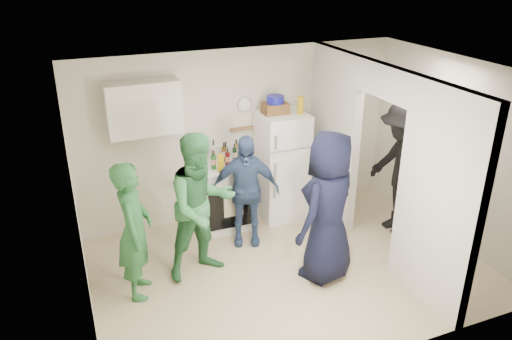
{
  "coord_description": "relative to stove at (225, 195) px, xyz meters",
  "views": [
    {
      "loc": [
        -2.39,
        -4.77,
        3.69
      ],
      "look_at": [
        -0.29,
        0.4,
        1.25
      ],
      "focal_mm": 35.0,
      "sensor_mm": 36.0,
      "label": 1
    }
  ],
  "objects": [
    {
      "name": "stove",
      "position": [
        0.0,
        0.0,
        0.0
      ],
      "size": [
        0.8,
        0.67,
        0.95
      ],
      "primitive_type": "cube",
      "color": "white",
      "rests_on": "floor"
    },
    {
      "name": "wall_back",
      "position": [
        0.38,
        0.33,
        0.77
      ],
      "size": [
        4.8,
        0.0,
        4.8
      ],
      "primitive_type": "plane",
      "rotation": [
        1.57,
        0.0,
        0.0
      ],
      "color": "silver",
      "rests_on": "floor"
    },
    {
      "name": "bottle_f",
      "position": [
        0.17,
        0.04,
        0.61
      ],
      "size": [
        0.06,
        0.06,
        0.27
      ],
      "primitive_type": "cylinder",
      "color": "black",
      "rests_on": "stove"
    },
    {
      "name": "yellow_cup_stack_stove",
      "position": [
        -0.12,
        -0.22,
        0.6
      ],
      "size": [
        0.09,
        0.09,
        0.25
      ],
      "primitive_type": "cylinder",
      "color": "yellow",
      "rests_on": "stove"
    },
    {
      "name": "bottle_h",
      "position": [
        -0.31,
        -0.11,
        0.6
      ],
      "size": [
        0.07,
        0.07,
        0.25
      ],
      "primitive_type": "cylinder",
      "color": "#9FA2AA",
      "rests_on": "stove"
    },
    {
      "name": "bottle_i",
      "position": [
        0.04,
        0.12,
        0.62
      ],
      "size": [
        0.06,
        0.06,
        0.28
      ],
      "primitive_type": "cylinder",
      "color": "#5D3F0F",
      "rests_on": "stove"
    },
    {
      "name": "upper_cabinet",
      "position": [
        -1.02,
        0.15,
        1.37
      ],
      "size": [
        0.95,
        0.34,
        0.7
      ],
      "primitive_type": "cube",
      "color": "silver",
      "rests_on": "wall_back"
    },
    {
      "name": "wall_front",
      "position": [
        0.38,
        -3.07,
        0.77
      ],
      "size": [
        4.8,
        0.0,
        4.8
      ],
      "primitive_type": "plane",
      "rotation": [
        -1.57,
        0.0,
        0.0
      ],
      "color": "silver",
      "rests_on": "floor"
    },
    {
      "name": "wall_left",
      "position": [
        -2.02,
        -1.37,
        0.77
      ],
      "size": [
        0.0,
        3.4,
        3.4
      ],
      "primitive_type": "plane",
      "rotation": [
        1.57,
        0.0,
        1.57
      ],
      "color": "silver",
      "rests_on": "floor"
    },
    {
      "name": "partition_pier_front",
      "position": [
        1.58,
        -2.47,
        0.77
      ],
      "size": [
        0.12,
        1.2,
        2.5
      ],
      "primitive_type": "cube",
      "color": "silver",
      "rests_on": "floor"
    },
    {
      "name": "person_navy",
      "position": [
        0.73,
        -1.65,
        0.46
      ],
      "size": [
        1.09,
        0.96,
        1.88
      ],
      "primitive_type": "imported",
      "rotation": [
        0.0,
        0.0,
        -2.64
      ],
      "color": "black",
      "rests_on": "floor"
    },
    {
      "name": "person_denim",
      "position": [
        0.11,
        -0.55,
        0.3
      ],
      "size": [
        0.99,
        0.67,
        1.56
      ],
      "primitive_type": "imported",
      "rotation": [
        0.0,
        0.0,
        -0.35
      ],
      "color": "#38467A",
      "rests_on": "floor"
    },
    {
      "name": "nook_window_frame",
      "position": [
        2.75,
        -1.17,
        1.17
      ],
      "size": [
        0.04,
        0.76,
        0.86
      ],
      "primitive_type": "cube",
      "color": "white",
      "rests_on": "wall_right"
    },
    {
      "name": "partition_pier_back",
      "position": [
        1.58,
        -0.27,
        0.77
      ],
      "size": [
        0.12,
        1.2,
        2.5
      ],
      "primitive_type": "cube",
      "color": "silver",
      "rests_on": "floor"
    },
    {
      "name": "wicker_basket",
      "position": [
        0.78,
        0.02,
        1.2
      ],
      "size": [
        0.35,
        0.25,
        0.15
      ],
      "primitive_type": "cube",
      "color": "brown",
      "rests_on": "fridge"
    },
    {
      "name": "person_green_center",
      "position": [
        -0.63,
        -1.03,
        0.44
      ],
      "size": [
        1.02,
        0.87,
        1.83
      ],
      "primitive_type": "imported",
      "rotation": [
        0.0,
        0.0,
        0.21
      ],
      "color": "#3A844C",
      "rests_on": "floor"
    },
    {
      "name": "ceiling",
      "position": [
        0.38,
        -1.37,
        2.02
      ],
      "size": [
        4.8,
        4.8,
        0.0
      ],
      "primitive_type": "plane",
      "rotation": [
        3.14,
        0.0,
        0.0
      ],
      "color": "white",
      "rests_on": "wall_back"
    },
    {
      "name": "person_nook",
      "position": [
        2.21,
        -1.07,
        0.48
      ],
      "size": [
        0.74,
        1.25,
        1.91
      ],
      "primitive_type": "imported",
      "rotation": [
        0.0,
        0.0,
        -1.6
      ],
      "color": "black",
      "rests_on": "floor"
    },
    {
      "name": "spice_shelf",
      "position": [
        0.38,
        0.28,
        0.87
      ],
      "size": [
        0.35,
        0.08,
        0.03
      ],
      "primitive_type": "cube",
      "color": "olive",
      "rests_on": "wall_back"
    },
    {
      "name": "floor",
      "position": [
        0.38,
        -1.37,
        -0.48
      ],
      "size": [
        4.8,
        4.8,
        0.0
      ],
      "primitive_type": "plane",
      "color": "beige",
      "rests_on": "ground"
    },
    {
      "name": "partition_header",
      "position": [
        1.58,
        -1.37,
        1.82
      ],
      "size": [
        0.12,
        1.0,
        0.4
      ],
      "primitive_type": "cube",
      "color": "silver",
      "rests_on": "partition_pier_back"
    },
    {
      "name": "fridge",
      "position": [
        0.88,
        -0.03,
        0.33
      ],
      "size": [
        0.66,
        0.64,
        1.61
      ],
      "primitive_type": "cube",
      "color": "white",
      "rests_on": "floor"
    },
    {
      "name": "nook_window",
      "position": [
        2.76,
        -1.17,
        1.17
      ],
      "size": [
        0.03,
        0.7,
        0.8
      ],
      "primitive_type": "cube",
      "color": "black",
      "rests_on": "wall_right"
    },
    {
      "name": "bottle_g",
      "position": [
        0.24,
        0.15,
        0.62
      ],
      "size": [
        0.08,
        0.08,
        0.29
      ],
      "primitive_type": "cylinder",
      "color": "#A79536",
      "rests_on": "stove"
    },
    {
      "name": "bottle_c",
      "position": [
        -0.1,
        0.17,
        0.64
      ],
      "size": [
        0.06,
        0.06,
        0.33
      ],
      "primitive_type": "cylinder",
      "color": "silver",
      "rests_on": "stove"
    },
    {
      "name": "wall_right",
      "position": [
        2.78,
        -1.37,
        0.77
      ],
      "size": [
        0.0,
        3.4,
        3.4
      ],
      "primitive_type": "plane",
      "rotation": [
        1.57,
        0.0,
        -1.57
      ],
      "color": "silver",
      "rests_on": "floor"
    },
    {
      "name": "bottle_a",
      "position": [
        -0.29,
        0.12,
        0.6
      ],
      "size": [
        0.07,
        0.07,
        0.25
      ],
      "primitive_type": "cylinder",
      "color": "maroon",
      "rests_on": "stove"
    },
    {
      "name": "wall_clock",
      "position": [
        0.43,
        0.31,
        1.22
      ],
      "size": [
        0.22,
        0.02,
        0.22
      ],
      "primitive_type": "cylinder",
      "rotation": [
        1.57,
        0.0,
        0.0
      ],
      "color": "white",
      "rests_on": "wall_back"
    },
    {
      "name": "yellow_cup_stack_top",
      "position": [
        1.1,
        -0.13,
        1.25
      ],
      "size": [
        0.09,
        0.09,
        0.25
      ],
      "primitive_type": "cylinder",
      "color": "gold",
      "rests_on": "fridge"
    },
    {
      "name": "person_green_left",
      "position": [
        -1.45,
        -1.14,
        0.35
      ],
      "size": [
        0.54,
        0.69,
        1.66
      ],
      "primitive_type": "imported",
      "rotation": [
        0.0,
        0.0,
        1.31
      ],
      "color": "#29672E",
      "rests_on": "floor"
    },
    {
      "name": "blue_bowl",
      "position": [
        0.78,
        0.02,
        1.33
      ],
      "size": [
        0.24,
        0.24,
        0.11
      ],
      "primitive_type": "cylinder",
      "color": "#15148D",
      "rests_on": "wicker_basket"
    },
    {
      "name": "red_cup",
      "position": [
        0.22,
        -0.2,
        0.54
      ],
      "size": [
        0.09,
        0.09,
        0.12
      ],
      "primitive_type": "cylinder",
      "color": "red",
      "rests_on": "stove"
    },
    {
      "name": "bottle_b",
      "position": [
        -0.18,
        -0.09,
        0.61
      ],
      "size": [
        0.07,
        0.07,
        0.27
      ],
      "primitive_type": "cylinder",
      "color": "#1F5E23",
      "rests_on": "stove"
    },
    {
      "name": "bottle_e",
      "position": [
        0.08,
        0.16,
        0.61
      ],
      "size": [
        0.08,
        0.08,
        0.27
      ],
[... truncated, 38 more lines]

